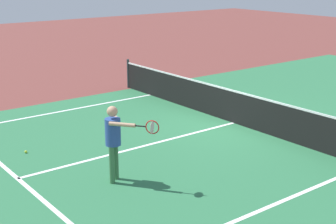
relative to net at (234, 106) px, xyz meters
The scene contains 7 objects.
ground_plane 0.49m from the net, ahead, with size 60.00×60.00×0.00m, color brown.
court_surface_inbounds 0.49m from the net, ahead, with size 10.62×24.40×0.00m, color #2D7247.
line_service_near 6.42m from the net, 90.00° to the right, with size 8.22×0.10×0.01m, color white.
line_center_service 3.24m from the net, 90.00° to the right, with size 0.10×6.40×0.01m, color white.
net is the anchor object (origin of this frame).
player_near 5.04m from the net, 74.16° to the right, with size 1.10×0.67×1.62m.
tennis_ball_mid_court 5.85m from the net, 103.28° to the right, with size 0.07×0.07×0.07m, color #CCE033.
Camera 1 is at (9.55, -9.75, 4.28)m, focal length 52.78 mm.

